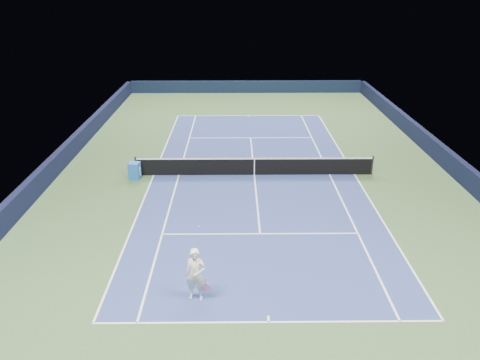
{
  "coord_description": "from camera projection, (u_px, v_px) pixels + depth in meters",
  "views": [
    {
      "loc": [
        -1.02,
        -23.49,
        9.9
      ],
      "look_at": [
        -0.81,
        -3.0,
        1.0
      ],
      "focal_mm": 35.0,
      "sensor_mm": 36.0,
      "label": 1
    }
  ],
  "objects": [
    {
      "name": "ground",
      "position": [
        254.0,
        175.0,
        25.5
      ],
      "size": [
        40.0,
        40.0,
        0.0
      ],
      "primitive_type": "plane",
      "color": "#35512C",
      "rests_on": "ground"
    },
    {
      "name": "wall_far",
      "position": [
        246.0,
        87.0,
        43.46
      ],
      "size": [
        22.0,
        0.35,
        1.1
      ],
      "primitive_type": "cube",
      "color": "black",
      "rests_on": "ground"
    },
    {
      "name": "wall_right",
      "position": [
        453.0,
        165.0,
        25.38
      ],
      "size": [
        0.35,
        40.0,
        1.1
      ],
      "primitive_type": "cube",
      "color": "black",
      "rests_on": "ground"
    },
    {
      "name": "wall_left",
      "position": [
        54.0,
        166.0,
        25.18
      ],
      "size": [
        0.35,
        40.0,
        1.1
      ],
      "primitive_type": "cube",
      "color": "black",
      "rests_on": "ground"
    },
    {
      "name": "court_surface",
      "position": [
        254.0,
        175.0,
        25.5
      ],
      "size": [
        10.97,
        23.77,
        0.01
      ],
      "primitive_type": "cube",
      "color": "navy",
      "rests_on": "ground"
    },
    {
      "name": "baseline_far",
      "position": [
        248.0,
        116.0,
        36.39
      ],
      "size": [
        10.97,
        0.08,
        0.0
      ],
      "primitive_type": "cube",
      "color": "white",
      "rests_on": "ground"
    },
    {
      "name": "baseline_near",
      "position": [
        269.0,
        322.0,
        14.59
      ],
      "size": [
        10.97,
        0.08,
        0.0
      ],
      "primitive_type": "cube",
      "color": "white",
      "rests_on": "ground"
    },
    {
      "name": "sideline_doubles_right",
      "position": [
        354.0,
        174.0,
        25.54
      ],
      "size": [
        0.08,
        23.77,
        0.0
      ],
      "primitive_type": "cube",
      "color": "white",
      "rests_on": "ground"
    },
    {
      "name": "sideline_doubles_left",
      "position": [
        154.0,
        175.0,
        25.44
      ],
      "size": [
        0.08,
        23.77,
        0.0
      ],
      "primitive_type": "cube",
      "color": "white",
      "rests_on": "ground"
    },
    {
      "name": "sideline_singles_right",
      "position": [
        329.0,
        174.0,
        25.53
      ],
      "size": [
        0.08,
        23.77,
        0.0
      ],
      "primitive_type": "cube",
      "color": "white",
      "rests_on": "ground"
    },
    {
      "name": "sideline_singles_left",
      "position": [
        179.0,
        175.0,
        25.46
      ],
      "size": [
        0.08,
        23.77,
        0.0
      ],
      "primitive_type": "cube",
      "color": "white",
      "rests_on": "ground"
    },
    {
      "name": "service_line_far",
      "position": [
        251.0,
        138.0,
        31.36
      ],
      "size": [
        8.23,
        0.08,
        0.0
      ],
      "primitive_type": "cube",
      "color": "white",
      "rests_on": "ground"
    },
    {
      "name": "service_line_near",
      "position": [
        260.0,
        234.0,
        19.62
      ],
      "size": [
        8.23,
        0.08,
        0.0
      ],
      "primitive_type": "cube",
      "color": "white",
      "rests_on": "ground"
    },
    {
      "name": "center_service_line",
      "position": [
        254.0,
        175.0,
        25.49
      ],
      "size": [
        0.08,
        12.8,
        0.0
      ],
      "primitive_type": "cube",
      "color": "white",
      "rests_on": "ground"
    },
    {
      "name": "center_mark_far",
      "position": [
        249.0,
        116.0,
        36.26
      ],
      "size": [
        0.08,
        0.3,
        0.0
      ],
      "primitive_type": "cube",
      "color": "white",
      "rests_on": "ground"
    },
    {
      "name": "center_mark_near",
      "position": [
        268.0,
        319.0,
        14.73
      ],
      "size": [
        0.08,
        0.3,
        0.0
      ],
      "primitive_type": "cube",
      "color": "white",
      "rests_on": "ground"
    },
    {
      "name": "tennis_net",
      "position": [
        254.0,
        166.0,
        25.3
      ],
      "size": [
        12.9,
        0.1,
        1.07
      ],
      "color": "black",
      "rests_on": "ground"
    },
    {
      "name": "sponsor_cube",
      "position": [
        135.0,
        171.0,
        24.85
      ],
      "size": [
        0.64,
        0.59,
        0.91
      ],
      "color": "blue",
      "rests_on": "ground"
    },
    {
      "name": "tennis_player",
      "position": [
        196.0,
        275.0,
        15.33
      ],
      "size": [
        0.86,
        1.31,
        2.2
      ],
      "color": "white",
      "rests_on": "ground"
    }
  ]
}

